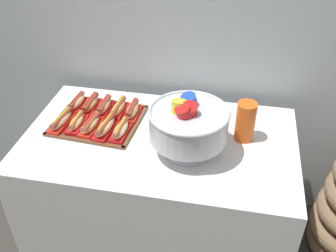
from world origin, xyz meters
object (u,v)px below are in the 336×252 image
object	(u,v)px
hot_dog_7	(104,106)
hot_dog_5	(77,103)
buffet_table	(160,192)
hot_dog_0	(62,120)
serving_tray	(98,121)
hot_dog_4	(121,130)
hot_dog_8	(118,109)
hot_dog_1	(76,123)
cup_stack	(245,121)
hot_dog_6	(90,104)
hot_dog_2	(91,125)
hot_dog_3	(105,127)
hot_dog_9	(132,111)
punch_bowl	(188,124)

from	to	relation	value
hot_dog_7	hot_dog_5	bearing A→B (deg)	176.28
buffet_table	hot_dog_0	distance (m)	0.62
serving_tray	hot_dog_4	world-z (taller)	hot_dog_4
hot_dog_8	buffet_table	bearing A→B (deg)	-31.85
hot_dog_1	cup_stack	xyz separation A→B (m)	(0.79, 0.08, 0.06)
hot_dog_0	hot_dog_6	bearing A→B (deg)	61.83
hot_dog_8	hot_dog_6	bearing A→B (deg)	176.28
hot_dog_2	hot_dog_3	world-z (taller)	same
hot_dog_4	hot_dog_7	bearing A→B (deg)	128.55
hot_dog_3	cup_stack	xyz separation A→B (m)	(0.64, 0.09, 0.06)
hot_dog_0	hot_dog_7	world-z (taller)	hot_dog_7
serving_tray	hot_dog_7	xyz separation A→B (m)	(0.01, 0.08, 0.03)
hot_dog_2	hot_dog_7	bearing A→B (deg)	86.28
hot_dog_2	hot_dog_0	bearing A→B (deg)	176.28
buffet_table	hot_dog_9	distance (m)	0.45
hot_dog_1	hot_dog_9	size ratio (longest dim) A/B	0.93
serving_tray	punch_bowl	world-z (taller)	punch_bowl
hot_dog_6	punch_bowl	size ratio (longest dim) A/B	0.49
hot_dog_6	hot_dog_4	bearing A→B (deg)	-39.98
hot_dog_1	hot_dog_5	world-z (taller)	hot_dog_5
hot_dog_8	hot_dog_7	bearing A→B (deg)	176.28
serving_tray	hot_dog_6	distance (m)	0.12
buffet_table	hot_dog_3	xyz separation A→B (m)	(-0.25, -0.01, 0.39)
punch_bowl	hot_dog_5	bearing A→B (deg)	159.14
hot_dog_7	hot_dog_8	xyz separation A→B (m)	(0.07, -0.00, -0.00)
buffet_table	hot_dog_9	world-z (taller)	hot_dog_9
buffet_table	punch_bowl	size ratio (longest dim) A/B	3.66
hot_dog_6	cup_stack	size ratio (longest dim) A/B	0.89
hot_dog_3	hot_dog_8	xyz separation A→B (m)	(0.01, 0.16, -0.00)
hot_dog_1	hot_dog_5	size ratio (longest dim) A/B	0.93
buffet_table	hot_dog_4	size ratio (longest dim) A/B	7.70
hot_dog_3	hot_dog_4	size ratio (longest dim) A/B	1.14
hot_dog_8	hot_dog_9	bearing A→B (deg)	-3.72
hot_dog_3	hot_dog_7	xyz separation A→B (m)	(-0.06, 0.17, -0.00)
hot_dog_3	hot_dog_5	distance (m)	0.28
hot_dog_0	hot_dog_8	world-z (taller)	hot_dog_8
punch_bowl	cup_stack	size ratio (longest dim) A/B	1.83
hot_dog_1	punch_bowl	size ratio (longest dim) A/B	0.44
hot_dog_2	hot_dog_3	xyz separation A→B (m)	(0.07, -0.00, -0.00)
hot_dog_4	hot_dog_9	size ratio (longest dim) A/B	1.00
serving_tray	hot_dog_4	size ratio (longest dim) A/B	2.60
hot_dog_0	hot_dog_8	bearing A→B (deg)	32.53
hot_dog_8	cup_stack	distance (m)	0.63
hot_dog_1	hot_dog_2	bearing A→B (deg)	-3.72
hot_dog_1	hot_dog_8	size ratio (longest dim) A/B	0.88
hot_dog_1	hot_dog_6	xyz separation A→B (m)	(0.01, 0.16, 0.00)
punch_bowl	cup_stack	bearing A→B (deg)	30.44
cup_stack	hot_dog_7	bearing A→B (deg)	173.38
serving_tray	hot_dog_2	size ratio (longest dim) A/B	2.56
hot_dog_4	hot_dog_7	size ratio (longest dim) A/B	0.97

